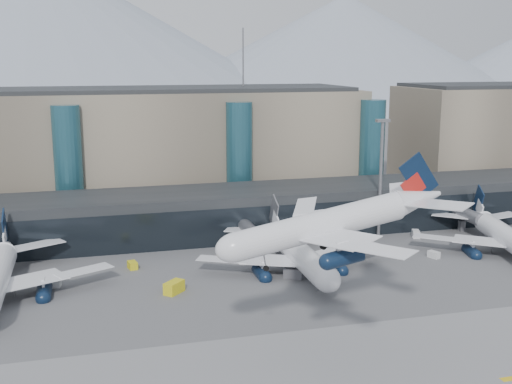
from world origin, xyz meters
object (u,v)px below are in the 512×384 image
jet_parked_mid (294,243)px  veh_h (174,287)px  hero_jet (342,214)px  veh_b (132,265)px  veh_a (50,282)px  lightmast_mid (381,171)px  jet_parked_right (501,227)px  veh_g (434,255)px  veh_c (294,273)px  veh_d (416,234)px

jet_parked_mid → veh_h: 25.02m
hero_jet → jet_parked_mid: (5.97, 36.38, -14.41)m
veh_b → jet_parked_mid: bearing=-114.2°
jet_parked_mid → veh_a: size_ratio=11.40×
lightmast_mid → jet_parked_right: (19.54, -15.51, -9.82)m
veh_g → veh_h: 51.97m
lightmast_mid → veh_c: bearing=-141.2°
jet_parked_right → lightmast_mid: bearing=65.2°
jet_parked_right → veh_d: bearing=57.9°
veh_d → veh_h: (-55.51, -20.23, 0.22)m
lightmast_mid → hero_jet: lightmast_mid is taller
veh_a → jet_parked_mid: bearing=10.7°
jet_parked_right → hero_jet: bearing=139.6°
hero_jet → veh_d: hero_jet is taller
lightmast_mid → hero_jet: 60.36m
veh_b → veh_g: veh_b is taller
lightmast_mid → veh_c: lightmast_mid is taller
lightmast_mid → veh_c: size_ratio=7.57×
hero_jet → veh_d: (38.01, 48.76, -18.33)m
jet_parked_mid → veh_d: 34.57m
veh_a → veh_c: (41.42, -6.50, -0.01)m
veh_d → veh_g: 14.72m
veh_c → hero_jet: bearing=-61.3°
hero_jet → veh_c: (4.00, 30.44, -18.17)m
veh_a → veh_b: 15.51m
veh_d → jet_parked_right: bearing=-115.7°
jet_parked_mid → veh_h: jet_parked_mid is taller
veh_b → veh_g: bearing=-109.7°
jet_parked_mid → veh_h: bearing=109.0°
veh_g → veh_h: size_ratio=0.62×
hero_jet → jet_parked_right: (50.14, 36.30, -14.51)m
lightmast_mid → jet_parked_mid: size_ratio=0.66×
lightmast_mid → veh_d: 15.82m
veh_a → hero_jet: bearing=-33.2°
veh_b → veh_g: size_ratio=1.06×
jet_parked_right → jet_parked_mid: bearing=103.6°
veh_a → veh_g: size_ratio=1.51×
lightmast_mid → jet_parked_right: size_ratio=0.68×
jet_parked_mid → veh_a: (-43.39, 0.56, -3.75)m
hero_jet → veh_c: bearing=80.4°
veh_h → veh_b: bearing=65.0°
veh_h → lightmast_mid: bearing=-20.5°
lightmast_mid → veh_h: 55.09m
veh_d → hero_jet: bearing=162.1°
hero_jet → veh_b: (-23.20, 43.10, -18.43)m
lightmast_mid → veh_b: bearing=-170.8°
jet_parked_mid → hero_jet: bearing=171.2°
veh_b → veh_h: bearing=-169.8°
lightmast_mid → veh_b: lightmast_mid is taller
jet_parked_mid → veh_c: size_ratio=11.41×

